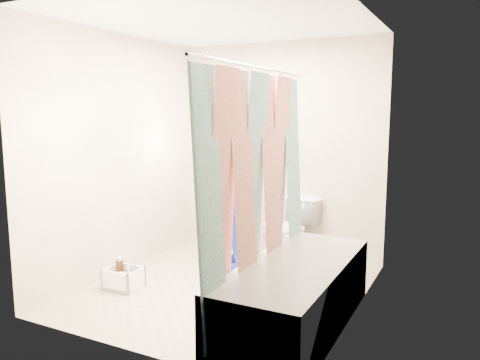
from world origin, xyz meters
The scene contains 14 objects.
floor centered at (0.00, 0.00, 0.00)m, with size 2.60×2.60×0.00m, color tan.
ceiling centered at (0.00, 0.00, 2.40)m, with size 2.40×2.60×0.02m, color white.
wall_back centered at (0.00, 1.30, 1.20)m, with size 2.40×0.02×2.40m, color beige.
wall_front centered at (0.00, -1.30, 1.20)m, with size 2.40×0.02×2.40m, color beige.
wall_left centered at (-1.20, 0.00, 1.20)m, with size 0.02×2.60×2.40m, color beige.
wall_right centered at (1.20, 0.00, 1.20)m, with size 0.02×2.60×2.40m, color beige.
bathtub centered at (0.85, -0.43, 0.27)m, with size 0.70×1.75×0.50m.
curtain_rod centered at (0.52, -0.43, 1.95)m, with size 0.02×0.02×1.90m, color silver.
shower_curtain centered at (0.52, -0.43, 1.02)m, with size 0.06×1.75×1.80m, color white.
toilet centered at (0.26, 0.97, 0.36)m, with size 0.40×0.70×0.71m, color white.
tank_lid centered at (0.23, 0.86, 0.42)m, with size 0.44×0.19×0.03m, color white.
tank_internals centered at (0.27, 1.16, 0.70)m, with size 0.17×0.08×0.23m.
plumber centered at (-0.20, 0.53, 0.92)m, with size 0.67×0.44×1.84m, color #1037A1.
cleaning_caddy centered at (-0.83, -0.43, 0.09)m, with size 0.32×0.26×0.25m.
Camera 1 is at (2.01, -3.64, 1.63)m, focal length 35.00 mm.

